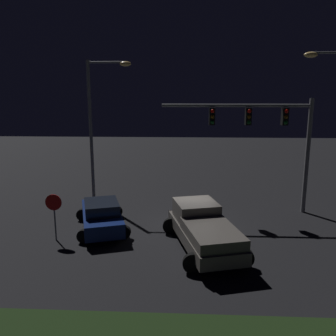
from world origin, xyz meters
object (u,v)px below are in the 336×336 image
Objects in this scene: car_sedan at (102,215)px; traffic_signal_gantry at (265,127)px; street_lamp_left at (98,115)px; stop_sign at (54,208)px; pickup_truck at (202,226)px.

car_sedan is 10.07m from traffic_signal_gantry.
stop_sign is at bearing -95.37° from street_lamp_left.
pickup_truck is at bearing -128.39° from car_sedan.
street_lamp_left reaches higher than car_sedan.
pickup_truck is 7.34m from traffic_signal_gantry.
car_sedan is 0.54× the size of street_lamp_left.
street_lamp_left is 3.93× the size of stop_sign.
stop_sign is at bearing -156.13° from traffic_signal_gantry.
pickup_truck is 1.21× the size of car_sedan.
traffic_signal_gantry is 11.88m from stop_sign.
pickup_truck reaches higher than car_sedan.
car_sedan is at bearing -159.73° from traffic_signal_gantry.
car_sedan is 2.46m from stop_sign.
traffic_signal_gantry is (8.60, 3.18, 4.16)m from car_sedan.
stop_sign is at bearing 71.81° from pickup_truck.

